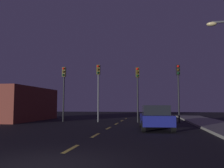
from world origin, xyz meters
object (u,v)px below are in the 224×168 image
Objects in this scene: traffic_signal_center_left at (98,82)px; traffic_signal_far_right at (178,82)px; traffic_signal_center_right at (138,84)px; traffic_signal_far_left at (64,83)px; car_stopped_ahead at (155,117)px.

traffic_signal_center_left is 7.09m from traffic_signal_far_right.
traffic_signal_center_left reaches higher than traffic_signal_center_right.
traffic_signal_center_right is (6.87, -0.00, -0.13)m from traffic_signal_far_left.
car_stopped_ahead is (1.42, -5.63, -2.65)m from traffic_signal_center_right.
traffic_signal_center_left reaches higher than traffic_signal_far_left.
traffic_signal_center_left is at bearing 131.56° from car_stopped_ahead.
traffic_signal_center_right reaches higher than car_stopped_ahead.
traffic_signal_center_left is (3.30, 0.00, 0.08)m from traffic_signal_far_left.
traffic_signal_center_left is 3.58m from traffic_signal_center_right.
traffic_signal_far_left reaches higher than car_stopped_ahead.
traffic_signal_far_left is 1.12× the size of car_stopped_ahead.
traffic_signal_center_left is at bearing 180.00° from traffic_signal_far_right.
traffic_signal_center_right is 0.97× the size of traffic_signal_far_right.
car_stopped_ahead is at bearing -34.17° from traffic_signal_far_left.
traffic_signal_center_right is at bearing -180.00° from traffic_signal_far_right.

